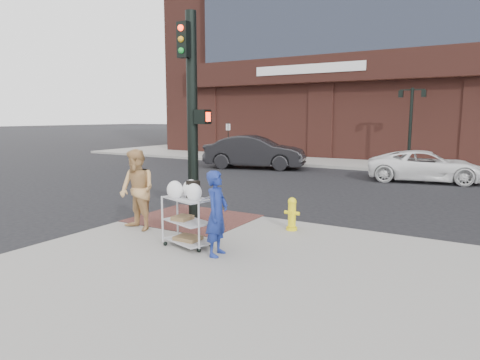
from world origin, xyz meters
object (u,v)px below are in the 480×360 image
Objects in this scene: minivan_white at (426,166)px; utility_cart at (188,217)px; lamp_post at (411,118)px; sedan_dark at (255,152)px; fire_hydrant at (292,213)px; traffic_signal_pole at (192,111)px; pedestrian_tan at (137,190)px; woman_blue at (217,213)px.

utility_cart reaches higher than minivan_white.
sedan_dark is (-6.96, -3.97, -1.76)m from lamp_post.
lamp_post is at bearing 85.73° from utility_cart.
sedan_dark is 1.12× the size of minivan_white.
utility_cart reaches higher than fire_hydrant.
lamp_post reaches higher than sedan_dark.
traffic_signal_pole is 1.07× the size of minivan_white.
pedestrian_tan is (-0.55, -1.38, -1.76)m from traffic_signal_pole.
woman_blue reaches higher than utility_cart.
minivan_white is at bearing 78.11° from utility_cart.
minivan_white is (3.88, 10.92, -2.18)m from traffic_signal_pole.
fire_hydrant is at bearing -90.02° from lamp_post.
minivan_white is at bearing -107.95° from sedan_dark.
lamp_post is at bearing -11.37° from woman_blue.
fire_hydrant is at bearing 59.99° from utility_cart.
traffic_signal_pole is 3.76× the size of utility_cart.
utility_cart is (-0.80, 0.15, -0.19)m from woman_blue.
sedan_dark is (-6.49, 13.21, -0.09)m from woman_blue.
sedan_dark is 8.38m from minivan_white.
fire_hydrant is at bearing 161.23° from minivan_white.
woman_blue is 0.83m from utility_cart.
pedestrian_tan is at bearing 149.07° from minivan_white.
lamp_post is at bearing 6.97° from minivan_white.
pedestrian_tan reaches higher than sedan_dark.
utility_cart is at bearing -56.19° from traffic_signal_pole.
sedan_dark is at bearing 16.37° from woman_blue.
utility_cart is (-1.27, -17.03, -1.87)m from lamp_post.
fire_hydrant is (2.47, 0.39, -2.30)m from traffic_signal_pole.
minivan_white is (8.37, -0.34, -0.21)m from sedan_dark.
sedan_dark is 3.92× the size of utility_cart.
woman_blue is at bearing -91.58° from lamp_post.
sedan_dark is (-4.49, 11.26, -1.97)m from traffic_signal_pole.
lamp_post is 4.94m from minivan_white.
woman_blue is 2.10× the size of fire_hydrant.
lamp_post is 3.01× the size of utility_cart.
pedestrian_tan is at bearing -149.63° from fire_hydrant.
traffic_signal_pole reaches higher than fire_hydrant.
minivan_white is 6.17× the size of fire_hydrant.
utility_cart is at bearing 69.49° from woman_blue.
traffic_signal_pole reaches higher than woman_blue.
fire_hydrant is (-1.41, -10.53, -0.11)m from minivan_white.
utility_cart is (5.69, -13.06, -0.11)m from sedan_dark.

